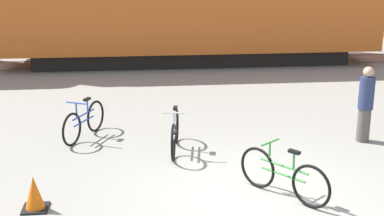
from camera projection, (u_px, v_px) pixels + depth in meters
name	position (u px, v px, depth m)	size (l,w,h in m)	color
ground_plane	(259.00, 196.00, 8.83)	(80.00, 80.00, 0.00)	gray
rail_near	(193.00, 66.00, 18.75)	(53.67, 0.07, 0.01)	#4C4238
rail_far	(189.00, 58.00, 20.12)	(53.67, 0.07, 0.01)	#4C4238
bicycle_silver	(175.00, 133.00, 10.70)	(0.46, 1.71, 0.91)	black
bicycle_green	(283.00, 175.00, 8.69)	(1.15, 1.43, 0.89)	black
bicycle_blue	(84.00, 122.00, 11.45)	(0.77, 1.55, 0.88)	black
person_in_navy	(366.00, 104.00, 11.15)	(0.32, 0.32, 1.61)	#514C47
traffic_cone	(34.00, 194.00, 8.31)	(0.40, 0.40, 0.55)	black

